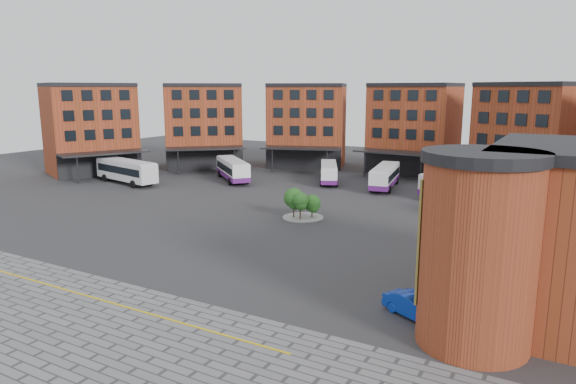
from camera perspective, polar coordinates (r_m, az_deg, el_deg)
The scene contains 11 objects.
ground at distance 46.73m, azimuth -7.45°, elevation -5.74°, with size 160.00×160.00×0.00m, color #28282B.
yellow_line at distance 35.76m, azimuth -18.60°, elevation -11.71°, with size 26.00×0.15×0.02m, color gold.
main_building at distance 80.64m, azimuth 6.18°, elevation 6.74°, with size 94.14×42.48×14.60m.
tree_island at distance 54.79m, azimuth 1.49°, elevation -1.17°, with size 4.40×4.40×3.31m.
bus_a at distance 78.85m, azimuth -17.53°, elevation 2.38°, with size 12.47×5.29×3.44m.
bus_b at distance 78.12m, azimuth -6.18°, elevation 2.55°, with size 10.32×9.53×3.22m.
bus_c at distance 76.42m, azimuth 4.55°, elevation 2.21°, with size 6.43×10.05×2.83m.
bus_d at distance 72.99m, azimuth 10.71°, elevation 1.74°, with size 4.38×11.34×3.12m.
bus_e at distance 69.15m, azimuth 18.75°, elevation 0.86°, with size 9.29×10.70×3.26m.
bus_f at distance 59.22m, azimuth 25.79°, elevation -1.21°, with size 12.03×9.50×3.55m.
blue_car at distance 32.83m, azimuth 14.03°, elevation -12.26°, with size 1.52×4.36×1.44m, color #0C31A8.
Camera 1 is at (27.01, -35.58, 13.71)m, focal length 32.00 mm.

